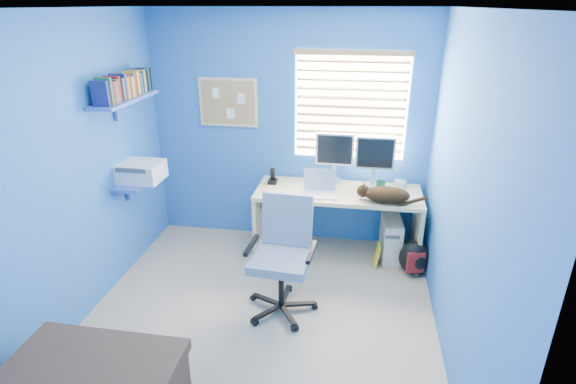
% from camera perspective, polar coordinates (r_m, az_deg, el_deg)
% --- Properties ---
extents(floor, '(3.00, 3.20, 0.00)m').
position_cam_1_polar(floor, '(4.03, -3.75, -16.07)').
color(floor, '#BCA792').
rests_on(floor, ground).
extents(ceiling, '(3.00, 3.20, 0.00)m').
position_cam_1_polar(ceiling, '(3.14, -5.00, 22.27)').
color(ceiling, white).
rests_on(ceiling, wall_back).
extents(wall_back, '(3.00, 0.01, 2.50)m').
position_cam_1_polar(wall_back, '(4.88, 0.07, 7.66)').
color(wall_back, '#326ABE').
rests_on(wall_back, ground).
extents(wall_front, '(3.00, 0.01, 2.50)m').
position_cam_1_polar(wall_front, '(2.07, -14.92, -16.15)').
color(wall_front, '#326ABE').
rests_on(wall_front, ground).
extents(wall_left, '(0.01, 3.20, 2.50)m').
position_cam_1_polar(wall_left, '(4.00, -25.71, 1.88)').
color(wall_left, '#326ABE').
rests_on(wall_left, ground).
extents(wall_right, '(0.01, 3.20, 2.50)m').
position_cam_1_polar(wall_right, '(3.38, 21.26, -0.97)').
color(wall_right, '#326ABE').
rests_on(wall_right, ground).
extents(desk, '(1.70, 0.65, 0.74)m').
position_cam_1_polar(desk, '(4.81, 6.23, -3.93)').
color(desk, tan).
rests_on(desk, floor).
extents(laptop, '(0.36, 0.30, 0.22)m').
position_cam_1_polar(laptop, '(4.49, 4.09, 0.87)').
color(laptop, silver).
rests_on(laptop, desk).
extents(monitor_left, '(0.40, 0.12, 0.54)m').
position_cam_1_polar(monitor_left, '(4.81, 5.93, 4.34)').
color(monitor_left, silver).
rests_on(monitor_left, desk).
extents(monitor_right, '(0.40, 0.12, 0.54)m').
position_cam_1_polar(monitor_right, '(4.75, 10.92, 3.79)').
color(monitor_right, silver).
rests_on(monitor_right, desk).
extents(phone, '(0.09, 0.11, 0.17)m').
position_cam_1_polar(phone, '(4.80, -1.96, 2.08)').
color(phone, black).
rests_on(phone, desk).
extents(mug, '(0.10, 0.09, 0.10)m').
position_cam_1_polar(mug, '(4.72, 11.66, 0.74)').
color(mug, '#1C6C47').
rests_on(mug, desk).
extents(cd_spindle, '(0.13, 0.13, 0.07)m').
position_cam_1_polar(cd_spindle, '(4.87, 14.02, 1.04)').
color(cd_spindle, silver).
rests_on(cd_spindle, desk).
extents(cat, '(0.47, 0.29, 0.16)m').
position_cam_1_polar(cat, '(4.44, 12.45, -0.35)').
color(cat, black).
rests_on(cat, desk).
extents(tower_pc, '(0.22, 0.45, 0.45)m').
position_cam_1_polar(tower_pc, '(4.91, 12.91, -5.73)').
color(tower_pc, beige).
rests_on(tower_pc, floor).
extents(drawer_boxes, '(0.35, 0.28, 0.54)m').
position_cam_1_polar(drawer_boxes, '(4.96, -1.32, -4.25)').
color(drawer_boxes, tan).
rests_on(drawer_boxes, floor).
extents(yellow_book, '(0.03, 0.17, 0.24)m').
position_cam_1_polar(yellow_book, '(4.78, 11.22, -7.88)').
color(yellow_book, yellow).
rests_on(yellow_book, floor).
extents(backpack, '(0.36, 0.31, 0.36)m').
position_cam_1_polar(backpack, '(4.70, 15.77, -8.04)').
color(backpack, black).
rests_on(backpack, floor).
extents(office_chair, '(0.63, 0.63, 1.02)m').
position_cam_1_polar(office_chair, '(3.96, -0.70, -9.91)').
color(office_chair, black).
rests_on(office_chair, floor).
extents(window_blinds, '(1.15, 0.05, 1.10)m').
position_cam_1_polar(window_blinds, '(4.72, 7.96, 10.67)').
color(window_blinds, white).
rests_on(window_blinds, ground).
extents(corkboard, '(0.64, 0.02, 0.52)m').
position_cam_1_polar(corkboard, '(4.93, -7.59, 11.22)').
color(corkboard, tan).
rests_on(corkboard, ground).
extents(wall_shelves, '(0.42, 0.90, 1.05)m').
position_cam_1_polar(wall_shelves, '(4.48, -19.30, 7.43)').
color(wall_shelves, '#3B5DC0').
rests_on(wall_shelves, ground).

